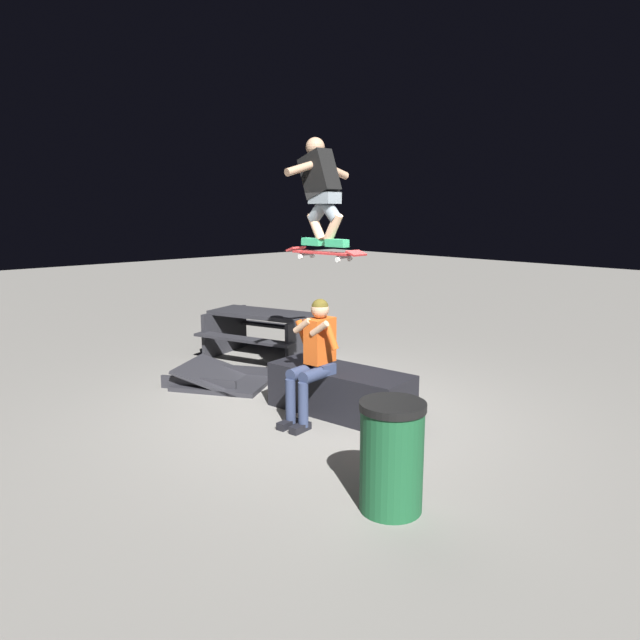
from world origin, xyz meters
TOP-DOWN VIEW (x-y plane):
  - ground_plane at (0.00, 0.00)m, footprint 40.00×40.00m
  - ledge_box_main at (-0.19, -0.16)m, footprint 1.77×0.87m
  - person_sitting_on_ledge at (-0.16, 0.23)m, footprint 0.60×0.78m
  - skateboard at (-0.23, 0.14)m, footprint 1.02×0.22m
  - skater_airborne at (-0.18, 0.14)m, footprint 0.62×0.89m
  - kicker_ramp at (1.68, 0.18)m, footprint 1.51×1.44m
  - picnic_table_back at (2.40, -1.07)m, footprint 2.03×1.79m
  - trash_bin at (-2.00, 1.10)m, footprint 0.52×0.52m

SIDE VIEW (x-z plane):
  - ground_plane at x=0.00m, z-range 0.00..0.00m
  - kicker_ramp at x=1.68m, z-range -0.12..0.24m
  - ledge_box_main at x=-0.19m, z-range 0.00..0.53m
  - trash_bin at x=-2.00m, z-range 0.00..0.88m
  - picnic_table_back at x=2.40m, z-range 0.12..0.87m
  - person_sitting_on_ledge at x=-0.16m, z-range 0.09..1.45m
  - skateboard at x=-0.23m, z-range 1.81..1.93m
  - skater_airborne at x=-0.18m, z-range 2.00..3.12m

